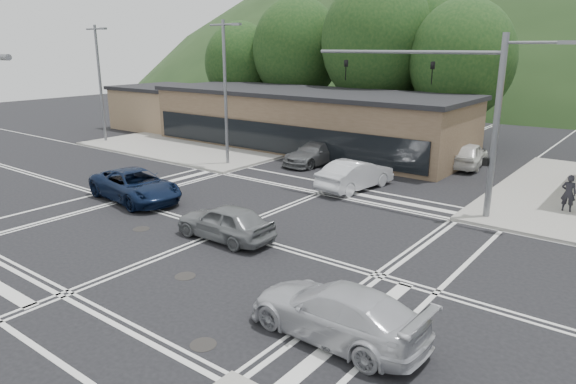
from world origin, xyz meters
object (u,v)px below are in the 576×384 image
Objects in this scene: car_queue_b at (468,155)px; pedestrian at (569,193)px; car_queue_a at (355,175)px; car_silver_east at (337,312)px; car_northbound at (316,153)px; car_grey_center at (225,222)px; car_blue_west at (135,185)px.

car_queue_b is 9.60m from pedestrian.
car_queue_b reaches higher than car_queue_a.
car_silver_east is 15.51m from pedestrian.
car_queue_b is 2.76× the size of pedestrian.
car_silver_east is 0.99× the size of car_northbound.
car_queue_a is at bearing 8.91° from pedestrian.
car_grey_center is 2.49× the size of pedestrian.
car_blue_west is at bearing -105.31° from car_silver_east.
pedestrian is (15.03, -1.57, 0.27)m from car_northbound.
car_silver_east is at bearing 125.88° from car_queue_a.
car_blue_west is 20.44m from car_queue_b.
pedestrian reaches higher than car_queue_a.
pedestrian reaches higher than car_grey_center.
car_queue_b is (-3.97, 21.96, 0.07)m from car_silver_east.
car_queue_b is at bearing 169.04° from car_grey_center.
pedestrian is at bearing 171.25° from car_silver_east.
car_northbound is at bearing -9.43° from pedestrian.
car_queue_a reaches higher than car_silver_east.
car_queue_b reaches higher than car_northbound.
car_queue_b reaches higher than car_silver_east.
car_queue_a is (7.67, 8.50, 0.03)m from car_blue_west.
car_silver_east is (7.37, -3.40, 0.00)m from car_grey_center.
car_grey_center is at bearing 95.59° from car_queue_a.
car_queue_a is 6.35m from car_northbound.
car_queue_a is (0.34, 9.66, 0.07)m from car_grey_center.
car_queue_b reaches higher than car_blue_west.
car_queue_a is at bearing 177.41° from car_grey_center.
car_queue_a is (-7.03, 13.06, 0.07)m from car_silver_east.
car_blue_west is at bearing 55.56° from car_queue_a.
car_silver_east reaches higher than car_grey_center.
pedestrian is at bearing 0.82° from car_northbound.
car_northbound is (-8.19, -5.16, -0.07)m from car_queue_b.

